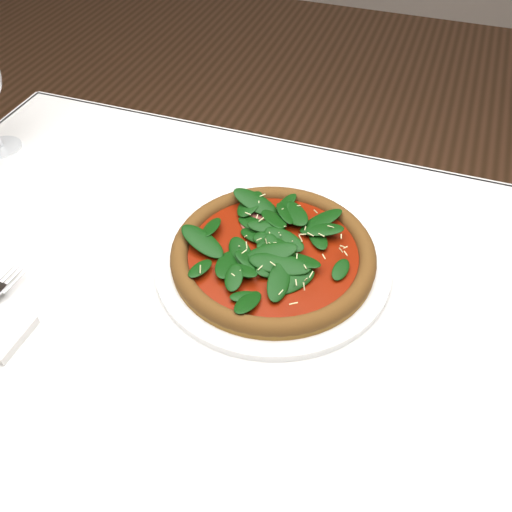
% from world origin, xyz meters
% --- Properties ---
extents(dining_table, '(1.21, 0.81, 0.75)m').
position_xyz_m(dining_table, '(0.00, 0.00, 0.65)').
color(dining_table, silver).
rests_on(dining_table, ground).
extents(plate, '(0.34, 0.34, 0.01)m').
position_xyz_m(plate, '(0.01, 0.09, 0.76)').
color(plate, white).
rests_on(plate, dining_table).
extents(pizza, '(0.31, 0.31, 0.04)m').
position_xyz_m(pizza, '(0.01, 0.09, 0.78)').
color(pizza, olive).
rests_on(pizza, plate).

